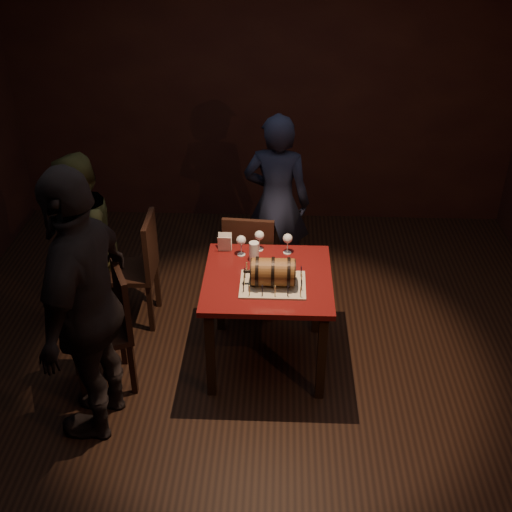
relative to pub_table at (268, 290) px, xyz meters
name	(u,v)px	position (x,y,z in m)	size (l,w,h in m)	color
room_shell	(252,199)	(-0.10, -0.10, 0.76)	(5.04, 5.04, 2.80)	black
pub_table	(268,290)	(0.00, 0.00, 0.00)	(0.90, 0.90, 0.75)	#440B0C
cake_board	(273,285)	(0.04, -0.11, 0.12)	(0.45, 0.35, 0.01)	#B0A58E
barrel_cake	(273,272)	(0.04, -0.11, 0.22)	(0.36, 0.21, 0.21)	brown
birthday_candles	(273,279)	(0.04, -0.11, 0.16)	(0.40, 0.30, 0.09)	#E6DB8A
wine_glass_left	(241,241)	(-0.20, 0.29, 0.23)	(0.07, 0.07, 0.16)	silver
wine_glass_mid	(259,236)	(-0.07, 0.37, 0.23)	(0.07, 0.07, 0.16)	silver
wine_glass_right	(288,239)	(0.14, 0.33, 0.23)	(0.07, 0.07, 0.16)	silver
pint_of_ale	(254,252)	(-0.11, 0.21, 0.18)	(0.07, 0.07, 0.15)	silver
menu_card	(225,243)	(-0.33, 0.35, 0.17)	(0.10, 0.05, 0.13)	white
chair_back	(250,259)	(-0.16, 0.60, -0.12)	(0.43, 0.43, 0.93)	black
chair_left_rear	(140,264)	(-1.03, 0.49, -0.12)	(0.41, 0.41, 0.93)	black
chair_left_front	(110,323)	(-1.08, -0.27, -0.12)	(0.53, 0.53, 0.93)	black
person_back	(277,203)	(0.05, 1.12, 0.14)	(0.57, 0.37, 1.56)	black
person_left_rear	(82,243)	(-1.46, 0.47, 0.08)	(0.70, 0.54, 1.44)	#3E3E1F
person_left_front	(86,307)	(-1.09, -0.65, 0.29)	(1.08, 0.45, 1.85)	black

